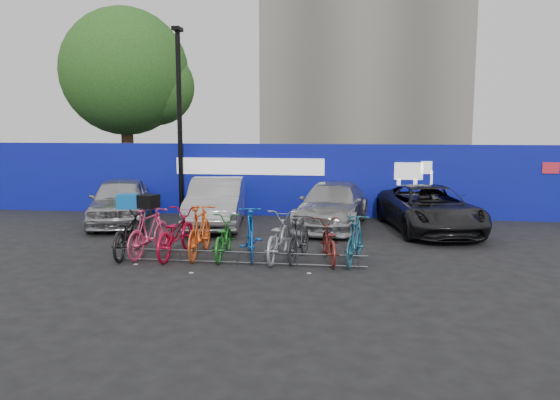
% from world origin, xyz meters
% --- Properties ---
extents(ground, '(100.00, 100.00, 0.00)m').
position_xyz_m(ground, '(0.00, 0.00, 0.00)').
color(ground, black).
rests_on(ground, ground).
extents(hoarding, '(22.00, 0.18, 2.40)m').
position_xyz_m(hoarding, '(0.01, 6.00, 1.20)').
color(hoarding, '#0A1A96').
rests_on(hoarding, ground).
extents(tree, '(5.40, 5.20, 7.80)m').
position_xyz_m(tree, '(-6.77, 10.06, 5.07)').
color(tree, '#382314').
rests_on(tree, ground).
extents(lamppost, '(0.25, 0.50, 6.11)m').
position_xyz_m(lamppost, '(-3.20, 5.40, 3.27)').
color(lamppost, black).
rests_on(lamppost, ground).
extents(bike_rack, '(5.60, 0.03, 0.30)m').
position_xyz_m(bike_rack, '(-0.00, -0.60, 0.16)').
color(bike_rack, '#595B60').
rests_on(bike_rack, ground).
extents(car_0, '(2.87, 4.52, 1.43)m').
position_xyz_m(car_0, '(-4.60, 3.78, 0.72)').
color(car_0, '#A3A3A8').
rests_on(car_0, ground).
extents(car_1, '(2.12, 4.51, 1.43)m').
position_xyz_m(car_1, '(-1.61, 3.86, 0.71)').
color(car_1, '#9E9EA2').
rests_on(car_1, ground).
extents(car_2, '(2.32, 4.65, 1.30)m').
position_xyz_m(car_2, '(1.85, 4.17, 0.65)').
color(car_2, '#A2A3A7').
rests_on(car_2, ground).
extents(car_3, '(2.97, 4.99, 1.30)m').
position_xyz_m(car_3, '(4.61, 3.87, 0.65)').
color(car_3, black).
rests_on(car_3, ground).
extents(bike_0, '(0.93, 2.17, 1.11)m').
position_xyz_m(bike_0, '(-2.69, -0.12, 0.55)').
color(bike_0, black).
rests_on(bike_0, ground).
extents(bike_1, '(0.81, 1.94, 1.13)m').
position_xyz_m(bike_1, '(-2.19, -0.10, 0.56)').
color(bike_1, '#DE3E6C').
rests_on(bike_1, ground).
extents(bike_2, '(0.87, 2.12, 1.09)m').
position_xyz_m(bike_2, '(-1.57, -0.07, 0.54)').
color(bike_2, '#B6082A').
rests_on(bike_2, ground).
extents(bike_3, '(0.62, 2.00, 1.19)m').
position_xyz_m(bike_3, '(-1.01, -0.01, 0.59)').
color(bike_3, '#EE571A').
rests_on(bike_3, ground).
extents(bike_4, '(0.73, 1.83, 0.94)m').
position_xyz_m(bike_4, '(-0.46, -0.03, 0.47)').
color(bike_4, '#1C6B1F').
rests_on(bike_4, ground).
extents(bike_5, '(0.94, 1.98, 1.15)m').
position_xyz_m(bike_5, '(0.16, 0.04, 0.57)').
color(bike_5, '#0E4CB1').
rests_on(bike_5, ground).
extents(bike_6, '(0.84, 2.02, 1.04)m').
position_xyz_m(bike_6, '(0.79, -0.03, 0.52)').
color(bike_6, '#97999E').
rests_on(bike_6, ground).
extents(bike_7, '(0.76, 1.75, 1.02)m').
position_xyz_m(bike_7, '(1.27, -0.04, 0.51)').
color(bike_7, '#28292B').
rests_on(bike_7, ground).
extents(bike_8, '(0.94, 1.85, 0.93)m').
position_xyz_m(bike_8, '(1.94, -0.07, 0.46)').
color(bike_8, maroon).
rests_on(bike_8, ground).
extents(bike_9, '(0.81, 1.82, 1.05)m').
position_xyz_m(bike_9, '(2.52, -0.14, 0.53)').
color(bike_9, '#1C526A').
rests_on(bike_9, ground).
extents(cargo_crate, '(0.54, 0.46, 0.33)m').
position_xyz_m(cargo_crate, '(-2.69, -0.12, 1.27)').
color(cargo_crate, '#0B5DB5').
rests_on(cargo_crate, bike_0).
extents(cargo_topcase, '(0.51, 0.48, 0.30)m').
position_xyz_m(cargo_topcase, '(-2.19, -0.10, 1.28)').
color(cargo_topcase, black).
rests_on(cargo_topcase, bike_1).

